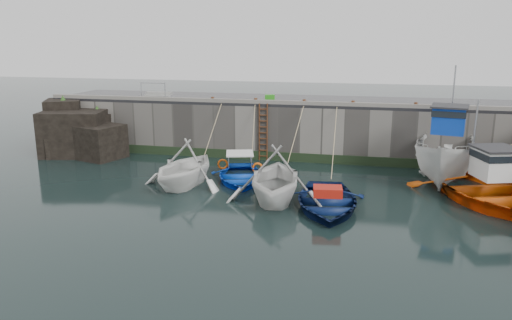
% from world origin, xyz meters
% --- Properties ---
extents(ground, '(120.00, 120.00, 0.00)m').
position_xyz_m(ground, '(0.00, 0.00, 0.00)').
color(ground, black).
rests_on(ground, ground).
extents(quay_back, '(30.00, 5.00, 3.00)m').
position_xyz_m(quay_back, '(0.00, 12.50, 1.50)').
color(quay_back, slate).
rests_on(quay_back, ground).
extents(road_back, '(30.00, 5.00, 0.16)m').
position_xyz_m(road_back, '(0.00, 12.50, 3.08)').
color(road_back, black).
rests_on(road_back, quay_back).
extents(kerb_back, '(30.00, 0.30, 0.20)m').
position_xyz_m(kerb_back, '(0.00, 10.15, 3.26)').
color(kerb_back, slate).
rests_on(kerb_back, road_back).
extents(algae_back, '(30.00, 0.08, 0.50)m').
position_xyz_m(algae_back, '(0.00, 9.96, 0.25)').
color(algae_back, black).
rests_on(algae_back, ground).
extents(rock_outcrop, '(5.85, 4.24, 3.41)m').
position_xyz_m(rock_outcrop, '(-12.92, 9.11, 1.26)').
color(rock_outcrop, black).
rests_on(rock_outcrop, ground).
extents(ladder, '(0.51, 0.08, 3.20)m').
position_xyz_m(ladder, '(-2.00, 9.91, 1.59)').
color(ladder, '#3F1E0F').
rests_on(ladder, ground).
extents(boat_near_white, '(4.67, 5.21, 2.47)m').
position_xyz_m(boat_near_white, '(-4.54, 4.33, 0.00)').
color(boat_near_white, white).
rests_on(boat_near_white, ground).
extents(boat_near_white_rope, '(0.04, 4.10, 3.10)m').
position_xyz_m(boat_near_white_rope, '(-4.54, 8.42, 0.00)').
color(boat_near_white_rope, tan).
rests_on(boat_near_white_rope, ground).
extents(boat_near_blue, '(4.31, 5.21, 0.94)m').
position_xyz_m(boat_near_blue, '(-2.25, 5.74, 0.00)').
color(boat_near_blue, blue).
rests_on(boat_near_blue, ground).
extents(boat_near_blue_rope, '(0.04, 3.14, 3.10)m').
position_xyz_m(boat_near_blue_rope, '(-2.25, 9.12, 0.00)').
color(boat_near_blue_rope, tan).
rests_on(boat_near_blue_rope, ground).
extents(boat_near_blacktrim, '(4.94, 5.53, 2.65)m').
position_xyz_m(boat_near_blacktrim, '(-0.05, 3.12, 0.00)').
color(boat_near_blacktrim, silver).
rests_on(boat_near_blacktrim, ground).
extents(boat_near_blacktrim_rope, '(0.04, 5.10, 3.10)m').
position_xyz_m(boat_near_blacktrim_rope, '(-0.05, 7.81, 0.00)').
color(boat_near_blacktrim_rope, tan).
rests_on(boat_near_blacktrim_rope, ground).
extents(boat_near_navy, '(4.28, 5.55, 1.07)m').
position_xyz_m(boat_near_navy, '(2.15, 2.63, 0.00)').
color(boat_near_navy, '#0B1A47').
rests_on(boat_near_navy, ground).
extents(boat_near_navy_rope, '(0.04, 5.52, 3.10)m').
position_xyz_m(boat_near_navy_rope, '(2.15, 7.56, 0.00)').
color(boat_near_navy_rope, tan).
rests_on(boat_near_navy_rope, ground).
extents(boat_far_white, '(4.05, 7.53, 5.76)m').
position_xyz_m(boat_far_white, '(7.36, 7.97, 1.16)').
color(boat_far_white, silver).
rests_on(boat_far_white, ground).
extents(boat_far_orange, '(6.98, 8.28, 4.47)m').
position_xyz_m(boat_far_orange, '(8.59, 5.15, 0.47)').
color(boat_far_orange, '#E7540C').
rests_on(boat_far_orange, ground).
extents(fish_crate, '(0.63, 0.49, 0.29)m').
position_xyz_m(fish_crate, '(-2.05, 11.99, 3.30)').
color(fish_crate, '#29911A').
rests_on(fish_crate, road_back).
extents(railing, '(1.60, 1.05, 1.00)m').
position_xyz_m(railing, '(-8.75, 11.25, 3.36)').
color(railing, '#A5A8AD').
rests_on(railing, road_back).
extents(bollard_a, '(0.18, 0.18, 0.28)m').
position_xyz_m(bollard_a, '(-5.00, 10.25, 3.30)').
color(bollard_a, '#3F1E0F').
rests_on(bollard_a, road_back).
extents(bollard_b, '(0.18, 0.18, 0.28)m').
position_xyz_m(bollard_b, '(-2.50, 10.25, 3.30)').
color(bollard_b, '#3F1E0F').
rests_on(bollard_b, road_back).
extents(bollard_c, '(0.18, 0.18, 0.28)m').
position_xyz_m(bollard_c, '(0.20, 10.25, 3.30)').
color(bollard_c, '#3F1E0F').
rests_on(bollard_c, road_back).
extents(bollard_d, '(0.18, 0.18, 0.28)m').
position_xyz_m(bollard_d, '(2.80, 10.25, 3.30)').
color(bollard_d, '#3F1E0F').
rests_on(bollard_d, road_back).
extents(bollard_e, '(0.18, 0.18, 0.28)m').
position_xyz_m(bollard_e, '(6.00, 10.25, 3.30)').
color(bollard_e, '#3F1E0F').
rests_on(bollard_e, road_back).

